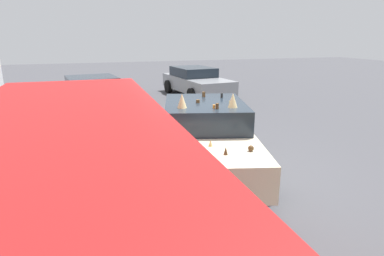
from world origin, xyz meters
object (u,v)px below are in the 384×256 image
object	(u,v)px
parked_van_behind_right	(70,195)
art_car_decorated	(205,135)
parked_sedan_row_back_far	(196,81)
parked_sedan_near_left	(92,96)

from	to	relation	value
parked_van_behind_right	art_car_decorated	bearing A→B (deg)	139.01
parked_van_behind_right	parked_sedan_row_back_far	xyz separation A→B (m)	(11.17, -5.10, -0.45)
parked_van_behind_right	parked_sedan_row_back_far	world-z (taller)	parked_van_behind_right
parked_van_behind_right	parked_sedan_near_left	size ratio (longest dim) A/B	1.29
art_car_decorated	parked_sedan_row_back_far	bearing A→B (deg)	177.67
parked_van_behind_right	parked_sedan_near_left	world-z (taller)	parked_van_behind_right
parked_van_behind_right	parked_sedan_row_back_far	bearing A→B (deg)	155.92
parked_sedan_near_left	parked_sedan_row_back_far	bearing A→B (deg)	-68.71
art_car_decorated	parked_sedan_row_back_far	xyz separation A→B (m)	(8.28, -2.55, -0.02)
art_car_decorated	parked_sedan_row_back_far	world-z (taller)	art_car_decorated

